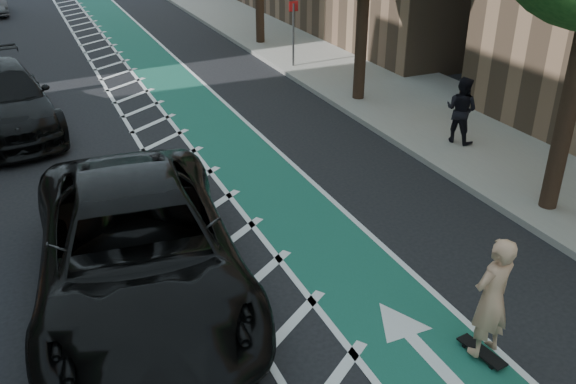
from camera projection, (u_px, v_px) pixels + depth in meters
ground at (178, 296)px, 10.27m from camera, size 120.00×120.00×0.00m
bike_lane at (189, 101)px, 19.50m from camera, size 2.00×90.00×0.01m
buffer_strip at (142, 107)px, 18.95m from camera, size 1.40×90.00×0.01m
sidewalk_right at (364, 75)px, 21.83m from camera, size 5.00×90.00×0.15m
curb_right at (303, 83)px, 20.94m from camera, size 0.12×90.00×0.16m
sign_post at (293, 33)px, 22.19m from camera, size 0.35×0.08×2.47m
skateboard at (482, 352)px, 8.93m from camera, size 0.33×0.82×0.11m
skateboarder at (492, 298)px, 8.49m from camera, size 0.75×0.54×1.90m
suv_near at (138, 250)px, 9.82m from camera, size 3.82×7.10×1.89m
suv_far at (0, 100)px, 16.82m from camera, size 3.23×6.39×1.78m
pedestrian at (461, 110)px, 15.66m from camera, size 0.95×1.04×1.74m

